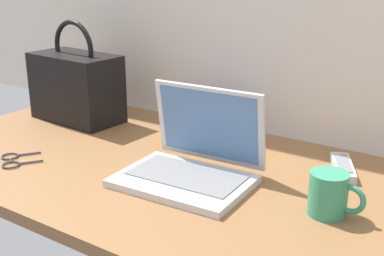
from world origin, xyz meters
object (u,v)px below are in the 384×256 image
object	(u,v)px
eyeglasses	(12,160)
book_stack	(204,121)
laptop	(192,161)
coffee_mug	(330,194)
remote_control_near	(343,167)
handbag	(76,86)

from	to	relation	value
eyeglasses	book_stack	bearing A→B (deg)	56.10
laptop	coffee_mug	distance (m)	0.34
eyeglasses	book_stack	distance (m)	0.56
remote_control_near	handbag	world-z (taller)	handbag
eyeglasses	book_stack	size ratio (longest dim) A/B	0.68
eyeglasses	handbag	bearing A→B (deg)	109.30
coffee_mug	handbag	world-z (taller)	handbag
laptop	handbag	distance (m)	0.62
book_stack	eyeglasses	bearing A→B (deg)	-123.90
eyeglasses	remote_control_near	bearing A→B (deg)	29.65
coffee_mug	handbag	bearing A→B (deg)	169.23
coffee_mug	eyeglasses	distance (m)	0.82
coffee_mug	book_stack	distance (m)	0.56
eyeglasses	book_stack	xyz separation A→B (m)	(0.31, 0.46, 0.04)
coffee_mug	handbag	distance (m)	0.94
remote_control_near	coffee_mug	bearing A→B (deg)	-78.78
remote_control_near	handbag	bearing A→B (deg)	-175.84
handbag	eyeglasses	bearing A→B (deg)	-70.70
laptop	coffee_mug	world-z (taller)	laptop
laptop	handbag	world-z (taller)	handbag
laptop	remote_control_near	world-z (taller)	laptop
book_stack	laptop	bearing A→B (deg)	-62.08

